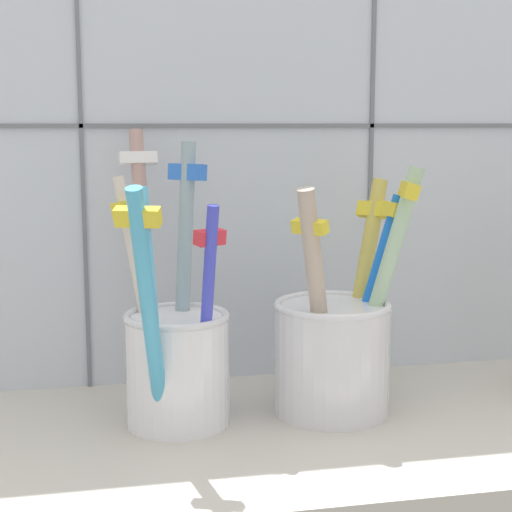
{
  "coord_description": "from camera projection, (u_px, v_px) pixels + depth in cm",
  "views": [
    {
      "loc": [
        -10.36,
        -47.57,
        21.1
      ],
      "look_at": [
        0.0,
        2.24,
        12.74
      ],
      "focal_mm": 56.94,
      "sensor_mm": 36.0,
      "label": 1
    }
  ],
  "objects": [
    {
      "name": "tile_wall_back",
      "position": [
        229.0,
        104.0,
        0.59
      ],
      "size": [
        64.0,
        2.2,
        45.0
      ],
      "color": "silver",
      "rests_on": "ground"
    },
    {
      "name": "toothbrush_cup_left",
      "position": [
        174.0,
        349.0,
        0.52
      ],
      "size": [
        7.36,
        14.78,
        18.73
      ],
      "color": "white",
      "rests_on": "counter_slab"
    },
    {
      "name": "counter_slab",
      "position": [
        263.0,
        444.0,
        0.51
      ],
      "size": [
        64.0,
        22.0,
        2.0
      ],
      "primitive_type": "cube",
      "color": "#BCB7AD",
      "rests_on": "ground"
    },
    {
      "name": "toothbrush_cup_right",
      "position": [
        335.0,
        346.0,
        0.54
      ],
      "size": [
        9.64,
        9.09,
        16.43
      ],
      "color": "silver",
      "rests_on": "counter_slab"
    }
  ]
}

